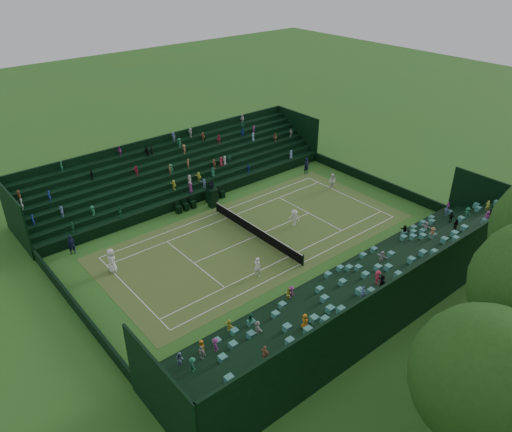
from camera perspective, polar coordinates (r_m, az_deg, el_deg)
The scene contains 17 objects.
ground at distance 43.09m, azimuth 0.00°, elevation -2.32°, with size 160.00×160.00×0.00m, color #356821.
court_surface at distance 43.09m, azimuth 0.00°, elevation -2.31°, with size 12.97×26.77×0.01m, color #2C6C24.
perimeter_wall_north at distance 53.19m, azimuth 13.33°, elevation 3.95°, with size 17.17×0.20×1.00m, color black.
perimeter_wall_south at distance 36.65m, azimuth -19.80°, elevation -9.86°, with size 17.17×0.20×1.00m, color black.
perimeter_wall_east at distance 37.78m, azimuth 8.30°, elevation -6.86°, with size 0.20×31.77×1.00m, color black.
perimeter_wall_west at distance 48.84m, azimuth -6.37°, elevation 2.23°, with size 0.20×31.77×1.00m, color black.
north_grandstand at distance 35.13m, azimuth 13.44°, elevation -8.47°, with size 6.60×32.00×4.90m.
south_grandstand at distance 51.62m, azimuth -9.04°, elevation 4.88°, with size 6.60×32.00×4.90m.
tennis_net at distance 42.81m, azimuth 0.00°, elevation -1.72°, with size 11.67×0.10×1.06m.
umpire_chair at distance 47.39m, azimuth -5.02°, elevation 2.37°, with size 0.90×0.90×2.82m.
courtside_chairs at distance 48.17m, azimuth -6.33°, elevation 1.69°, with size 0.49×5.46×1.06m.
player_near_west at distance 39.76m, azimuth -16.17°, elevation -4.91°, with size 0.99×0.64×2.02m, color white.
player_near_east at distance 37.84m, azimuth 0.17°, elevation -5.81°, with size 0.61×0.40×1.66m, color white.
player_far_west at distance 51.55m, azimuth 8.72°, elevation 3.95°, with size 0.78×0.61×1.60m, color white.
player_far_east at distance 44.40m, azimuth 4.39°, elevation -0.21°, with size 1.01×0.59×1.57m, color white.
line_judge_north at distance 54.51m, azimuth 5.79°, elevation 5.73°, with size 0.66×0.43×1.82m, color black.
line_judge_south at distance 43.05m, azimuth -20.33°, elevation -3.10°, with size 0.61×0.40×1.68m, color black.
Camera 1 is at (28.24, -23.39, 22.63)m, focal length 35.00 mm.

